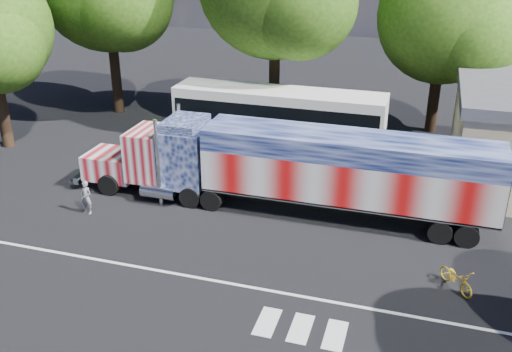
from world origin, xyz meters
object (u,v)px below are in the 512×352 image
(tree_ne_a, at_px, (447,18))
(bicycle, at_px, (456,278))
(woman, at_px, (86,197))
(coach_bus, at_px, (278,119))
(semi_truck, at_px, (293,167))

(tree_ne_a, bearing_deg, bicycle, -86.07)
(woman, height_order, bicycle, woman)
(woman, relative_size, tree_ne_a, 0.14)
(coach_bus, bearing_deg, bicycle, -49.94)
(woman, distance_m, bicycle, 16.87)
(coach_bus, height_order, woman, coach_bus)
(semi_truck, height_order, tree_ne_a, tree_ne_a)
(semi_truck, bearing_deg, bicycle, -31.06)
(coach_bus, xyz_separation_m, tree_ne_a, (9.01, 6.09, 5.46))
(semi_truck, distance_m, woman, 9.95)
(coach_bus, xyz_separation_m, woman, (-6.55, -10.88, -1.09))
(coach_bus, bearing_deg, semi_truck, -70.21)
(bicycle, xyz_separation_m, tree_ne_a, (-1.26, 18.30, 6.89))
(semi_truck, bearing_deg, tree_ne_a, 65.64)
(semi_truck, relative_size, bicycle, 11.35)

